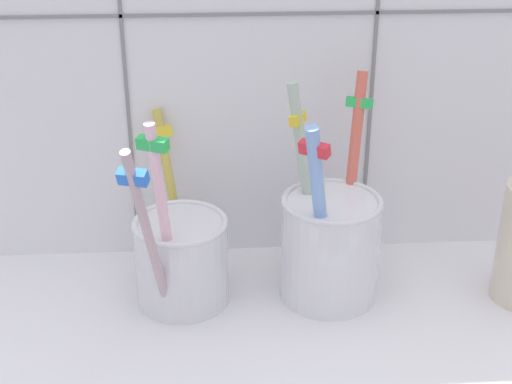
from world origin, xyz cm
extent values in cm
cube|color=silver|center=(0.00, 0.00, 1.00)|extent=(64.00, 22.00, 2.00)
cube|color=white|center=(0.00, 12.00, 22.50)|extent=(64.00, 2.00, 45.00)
cube|color=gray|center=(-10.67, 10.90, 22.50)|extent=(0.30, 0.20, 45.00)
cube|color=gray|center=(10.67, 10.90, 22.50)|extent=(0.30, 0.20, 45.00)
cube|color=gray|center=(0.00, 10.90, 24.49)|extent=(64.00, 0.20, 0.30)
cylinder|color=silver|center=(-6.22, 2.81, 5.70)|extent=(7.80, 7.80, 7.39)
torus|color=silver|center=(-6.22, 2.81, 9.39)|extent=(7.91, 7.91, 0.50)
cylinder|color=#F3BECE|center=(-7.26, -0.06, 11.00)|extent=(2.20, 3.52, 17.33)
cube|color=green|center=(-7.69, -1.00, 17.98)|extent=(2.53, 1.83, 1.03)
cylinder|color=#B99DA5|center=(-8.20, -2.70, 10.89)|extent=(2.70, 6.97, 17.25)
cube|color=blue|center=(-8.83, -4.83, 17.15)|extent=(2.31, 1.67, 1.24)
cylinder|color=gold|center=(-7.07, 8.07, 9.42)|extent=(3.31, 6.07, 14.35)
cube|color=yellow|center=(-7.85, 9.83, 14.61)|extent=(2.05, 1.63, 1.16)
cylinder|color=silver|center=(6.22, 2.81, 6.50)|extent=(8.27, 8.27, 8.99)
torus|color=silver|center=(6.22, 2.81, 10.99)|extent=(8.36, 8.36, 0.50)
cylinder|color=#AEC4AE|center=(4.35, 4.46, 11.37)|extent=(3.94, 2.77, 18.10)
cube|color=yellow|center=(3.48, 4.95, 17.41)|extent=(1.68, 2.05, 0.94)
cylinder|color=#83ACEA|center=(4.98, 0.52, 10.69)|extent=(3.84, 4.69, 16.82)
cube|color=#E5333F|center=(4.10, -0.68, 17.14)|extent=(2.46, 2.17, 1.12)
cylinder|color=#E36453|center=(8.41, 6.24, 11.38)|extent=(2.70, 4.59, 18.15)
cube|color=green|center=(8.92, 7.40, 17.81)|extent=(2.36, 1.70, 0.95)
camera|label=1|loc=(-3.24, -51.05, 38.51)|focal=52.41mm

